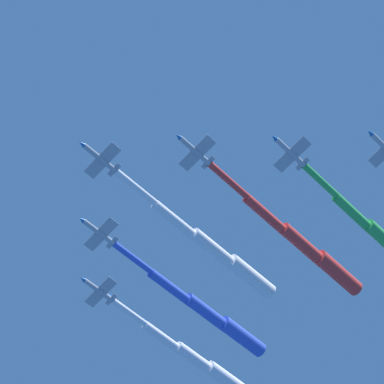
% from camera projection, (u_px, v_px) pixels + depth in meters
% --- Properties ---
extents(jet_lead, '(36.72, 47.30, 4.32)m').
position_uv_depth(jet_lead, '(215.00, 249.00, 202.33)').
color(jet_lead, '#9EA3AD').
extents(jet_port_inner, '(37.87, 48.08, 4.31)m').
position_uv_depth(jet_port_inner, '(304.00, 245.00, 203.82)').
color(jet_port_inner, '#9EA3AD').
extents(jet_starboard_inner, '(36.21, 47.30, 4.36)m').
position_uv_depth(jet_starboard_inner, '(208.00, 312.00, 213.42)').
color(jet_starboard_inner, '#9EA3AD').
extents(jet_starboard_mid, '(34.42, 44.59, 4.30)m').
position_uv_depth(jet_starboard_mid, '(195.00, 358.00, 225.93)').
color(jet_starboard_mid, '#9EA3AD').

